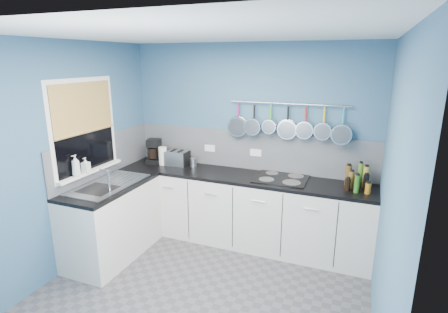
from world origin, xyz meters
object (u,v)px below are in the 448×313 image
Objects in this scene: paper_towel at (163,156)px; hob at (281,178)px; soap_bottle_b at (86,165)px; canister at (193,162)px; coffee_maker at (153,151)px; soap_bottle_a at (76,166)px; toaster at (177,158)px.

hob is at bearing 0.85° from paper_towel.
soap_bottle_b is at bearing -152.77° from hob.
paper_towel is at bearing -173.16° from canister.
paper_towel is 0.74× the size of coffee_maker.
soap_bottle_a is at bearing -90.00° from soap_bottle_b.
soap_bottle_a is at bearing -108.40° from paper_towel.
soap_bottle_a is 0.72× the size of coffee_maker.
soap_bottle_a is 1.39× the size of soap_bottle_b.
coffee_maker is (0.22, 1.05, -0.07)m from soap_bottle_b.
paper_towel is 0.39× the size of hob.
paper_towel is at bearing 69.18° from soap_bottle_b.
hob is at bearing -1.34° from canister.
soap_bottle_a reaches higher than hob.
soap_bottle_a is 1.24m from paper_towel.
soap_bottle_a is 1.36m from toaster.
toaster is at bearing 61.59° from soap_bottle_b.
soap_bottle_a reaches higher than toaster.
soap_bottle_a is at bearing -120.37° from toaster.
coffee_maker is 0.53× the size of hob.
coffee_maker reaches higher than canister.
soap_bottle_a is 1.91× the size of canister.
hob is (2.03, 1.04, -0.23)m from soap_bottle_b.
soap_bottle_b is at bearing -127.57° from canister.
soap_bottle_b is at bearing -110.82° from paper_towel.
canister is (0.44, 0.05, -0.06)m from paper_towel.
paper_towel is at bearing -26.04° from coffee_maker.
soap_bottle_b reaches higher than paper_towel.
paper_towel is 0.80× the size of toaster.
paper_towel reaches higher than toaster.
paper_towel is at bearing -179.15° from hob.
hob is (1.20, -0.03, -0.06)m from canister.
coffee_maker is at bearing 78.04° from soap_bottle_b.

